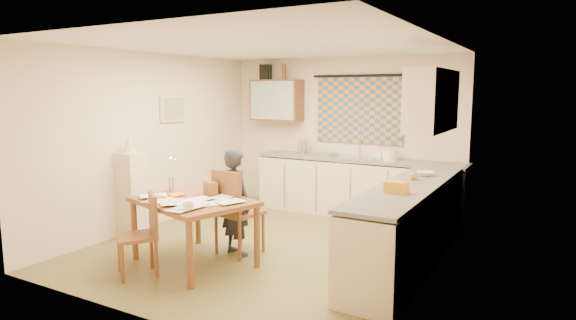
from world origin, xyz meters
The scene contains 44 objects.
floor centered at (0.00, 0.00, -0.01)m, with size 4.00×4.50×0.02m, color brown.
ceiling centered at (0.00, 0.00, 2.51)m, with size 4.00×4.50×0.02m, color white.
wall_back centered at (0.00, 2.26, 1.25)m, with size 4.00×0.02×2.50m, color beige.
wall_front centered at (0.00, -2.26, 1.25)m, with size 4.00×0.02×2.50m, color beige.
wall_left centered at (-2.01, 0.00, 1.25)m, with size 0.02×4.50×2.50m, color beige.
wall_right centered at (2.01, 0.00, 1.25)m, with size 0.02×4.50×2.50m, color beige.
window_blind centered at (0.30, 2.22, 1.65)m, with size 1.45×0.03×1.05m, color #2E577A.
curtain_rod centered at (0.30, 2.20, 2.20)m, with size 0.04×0.04×1.60m, color black.
wall_cabinet centered at (-1.15, 2.08, 1.80)m, with size 0.90×0.34×0.70m, color brown.
wall_cabinet_glass centered at (-1.15, 1.91, 1.80)m, with size 0.84×0.02×0.64m, color #99B2A5.
upper_cabinet_right centered at (1.83, 0.55, 1.85)m, with size 0.34×1.30×0.70m, color beige.
framed_print centered at (-1.97, 0.40, 1.70)m, with size 0.04×0.50×0.40m, color beige.
print_canvas centered at (-1.95, 0.40, 1.70)m, with size 0.01×0.42×0.32m, color beige.
counter_back centered at (0.41, 1.95, 0.45)m, with size 3.30×0.62×0.92m.
counter_right centered at (1.70, 0.17, 0.45)m, with size 0.62×2.95×0.92m.
stove centered at (1.70, -0.82, 0.44)m, with size 0.57×0.57×0.89m.
sink centered at (0.38, 1.95, 0.88)m, with size 0.55×0.45×0.10m, color silver.
tap centered at (0.36, 2.13, 1.06)m, with size 0.03×0.03×0.28m, color silver.
dish_rack centered at (-0.17, 1.95, 0.95)m, with size 0.35×0.30×0.06m, color silver.
kettle centered at (-0.58, 1.95, 1.04)m, with size 0.18×0.18×0.24m, color silver.
mixing_bowl centered at (0.92, 1.95, 1.00)m, with size 0.24×0.24×0.16m, color white.
soap_bottle centered at (0.72, 2.00, 1.01)m, with size 0.09×0.10×0.18m, color white.
bowl centered at (1.70, 0.85, 0.95)m, with size 0.28×0.28×0.05m, color white.
orange_bag centered at (1.70, -0.31, 0.98)m, with size 0.22×0.16×0.12m, color orange.
fruit_orange centered at (1.65, 0.52, 0.97)m, with size 0.10×0.10×0.10m, color orange.
speaker centered at (-1.37, 2.08, 2.28)m, with size 0.16×0.20×0.26m, color black.
bottle_green centered at (-1.32, 2.08, 2.28)m, with size 0.07×0.07×0.26m, color #195926.
bottle_brown centered at (-1.00, 2.08, 2.28)m, with size 0.07×0.07×0.26m, color brown.
dining_table centered at (-0.43, -0.98, 0.38)m, with size 1.53×1.32×0.75m.
chair_far centered at (-0.18, -0.46, 0.32)m, with size 0.54×0.54×1.04m.
chair_near centered at (-0.71, -1.55, 0.27)m, with size 0.55×0.55×0.88m.
person centered at (-0.19, -0.49, 0.65)m, with size 0.54×0.44×1.29m, color black.
shelf_stand centered at (-1.84, -0.59, 0.57)m, with size 0.32×0.30×1.14m, color beige.
lampshade centered at (-1.84, -0.59, 1.25)m, with size 0.20×0.20×0.22m, color beige.
letter_rack centered at (-0.40, -0.71, 0.83)m, with size 0.22×0.10×0.16m, color brown.
mug centered at (-0.12, -1.42, 0.79)m, with size 0.13×0.13×0.09m, color white.
magazine centered at (-0.92, -1.10, 0.76)m, with size 0.27×0.31×0.02m, color maroon.
book centered at (-0.81, -0.95, 0.76)m, with size 0.21×0.26×0.02m, color orange.
orange_box centered at (-0.78, -1.16, 0.77)m, with size 0.12×0.08×0.04m, color orange.
eyeglasses centered at (-0.39, -1.29, 0.76)m, with size 0.13×0.04×0.02m, color black.
candle_holder centered at (-0.92, -0.80, 0.84)m, with size 0.06×0.06×0.18m, color silver.
candle centered at (-0.86, -0.79, 1.04)m, with size 0.02×0.02×0.22m, color white.
candle_flame centered at (-0.92, -0.80, 1.16)m, with size 0.02×0.02×0.02m, color #FFCC66.
papers centered at (-0.33, -1.17, 0.76)m, with size 1.25×0.97×0.03m.
Camera 1 is at (3.11, -5.07, 1.96)m, focal length 30.00 mm.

